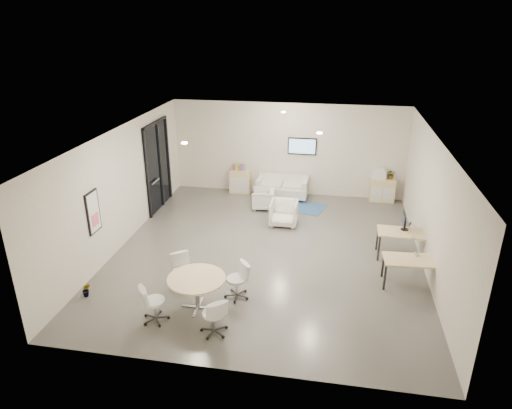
{
  "coord_description": "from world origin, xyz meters",
  "views": [
    {
      "loc": [
        1.58,
        -10.73,
        5.87
      ],
      "look_at": [
        -0.38,
        0.4,
        1.19
      ],
      "focal_mm": 32.0,
      "sensor_mm": 36.0,
      "label": 1
    }
  ],
  "objects_px": {
    "armchair_left": "(263,198)",
    "desk_rear": "(405,235)",
    "round_table": "(197,281)",
    "sideboard_right": "(382,190)",
    "sideboard_left": "(240,181)",
    "desk_front": "(413,262)",
    "loveseat": "(283,188)",
    "armchair_right": "(284,212)"
  },
  "relations": [
    {
      "from": "armchair_right",
      "to": "desk_rear",
      "type": "xyz_separation_m",
      "value": [
        3.31,
        -1.46,
        0.24
      ]
    },
    {
      "from": "sideboard_left",
      "to": "armchair_left",
      "type": "relative_size",
      "value": 1.15
    },
    {
      "from": "armchair_right",
      "to": "armchair_left",
      "type": "bearing_deg",
      "value": 125.48
    },
    {
      "from": "sideboard_left",
      "to": "round_table",
      "type": "distance_m",
      "value": 7.09
    },
    {
      "from": "loveseat",
      "to": "sideboard_right",
      "type": "bearing_deg",
      "value": 5.17
    },
    {
      "from": "armchair_left",
      "to": "desk_rear",
      "type": "distance_m",
      "value": 4.89
    },
    {
      "from": "sideboard_left",
      "to": "round_table",
      "type": "height_order",
      "value": "sideboard_left"
    },
    {
      "from": "sideboard_right",
      "to": "desk_rear",
      "type": "height_order",
      "value": "sideboard_right"
    },
    {
      "from": "desk_rear",
      "to": "desk_front",
      "type": "bearing_deg",
      "value": -87.49
    },
    {
      "from": "desk_front",
      "to": "sideboard_left",
      "type": "bearing_deg",
      "value": 130.67
    },
    {
      "from": "loveseat",
      "to": "armchair_left",
      "type": "relative_size",
      "value": 2.45
    },
    {
      "from": "sideboard_left",
      "to": "armchair_right",
      "type": "xyz_separation_m",
      "value": [
        1.86,
        -2.47,
        0.0
      ]
    },
    {
      "from": "sideboard_right",
      "to": "desk_rear",
      "type": "relative_size",
      "value": 0.59
    },
    {
      "from": "armchair_left",
      "to": "round_table",
      "type": "relative_size",
      "value": 0.58
    },
    {
      "from": "loveseat",
      "to": "desk_front",
      "type": "distance_m",
      "value": 6.28
    },
    {
      "from": "armchair_left",
      "to": "desk_front",
      "type": "height_order",
      "value": "armchair_left"
    },
    {
      "from": "sideboard_right",
      "to": "sideboard_left",
      "type": "bearing_deg",
      "value": 179.89
    },
    {
      "from": "sideboard_left",
      "to": "armchair_right",
      "type": "distance_m",
      "value": 3.1
    },
    {
      "from": "sideboard_right",
      "to": "desk_rear",
      "type": "xyz_separation_m",
      "value": [
        0.25,
        -3.93,
        0.24
      ]
    },
    {
      "from": "sideboard_right",
      "to": "round_table",
      "type": "bearing_deg",
      "value": -121.86
    },
    {
      "from": "round_table",
      "to": "armchair_right",
      "type": "bearing_deg",
      "value": 74.0
    },
    {
      "from": "armchair_left",
      "to": "desk_front",
      "type": "bearing_deg",
      "value": 40.8
    },
    {
      "from": "sideboard_left",
      "to": "desk_rear",
      "type": "height_order",
      "value": "sideboard_left"
    },
    {
      "from": "round_table",
      "to": "sideboard_right",
      "type": "bearing_deg",
      "value": 58.14
    },
    {
      "from": "round_table",
      "to": "sideboard_left",
      "type": "bearing_deg",
      "value": 94.4
    },
    {
      "from": "armchair_right",
      "to": "round_table",
      "type": "relative_size",
      "value": 0.66
    },
    {
      "from": "loveseat",
      "to": "desk_front",
      "type": "relative_size",
      "value": 1.28
    },
    {
      "from": "loveseat",
      "to": "desk_front",
      "type": "xyz_separation_m",
      "value": [
        3.64,
        -5.11,
        0.27
      ]
    },
    {
      "from": "sideboard_right",
      "to": "desk_front",
      "type": "distance_m",
      "value": 5.33
    },
    {
      "from": "sideboard_right",
      "to": "armchair_left",
      "type": "relative_size",
      "value": 1.15
    },
    {
      "from": "sideboard_left",
      "to": "armchair_left",
      "type": "bearing_deg",
      "value": -51.72
    },
    {
      "from": "armchair_left",
      "to": "desk_rear",
      "type": "xyz_separation_m",
      "value": [
        4.13,
        -2.61,
        0.29
      ]
    },
    {
      "from": "sideboard_right",
      "to": "round_table",
      "type": "height_order",
      "value": "sideboard_right"
    },
    {
      "from": "desk_rear",
      "to": "round_table",
      "type": "distance_m",
      "value": 5.59
    },
    {
      "from": "armchair_right",
      "to": "round_table",
      "type": "height_order",
      "value": "armchair_right"
    },
    {
      "from": "armchair_left",
      "to": "round_table",
      "type": "distance_m",
      "value": 5.77
    },
    {
      "from": "sideboard_left",
      "to": "sideboard_right",
      "type": "bearing_deg",
      "value": -0.11
    },
    {
      "from": "round_table",
      "to": "desk_rear",
      "type": "bearing_deg",
      "value": 34.05
    },
    {
      "from": "loveseat",
      "to": "desk_rear",
      "type": "xyz_separation_m",
      "value": [
        3.62,
        -3.72,
        0.3
      ]
    },
    {
      "from": "sideboard_right",
      "to": "loveseat",
      "type": "relative_size",
      "value": 0.47
    },
    {
      "from": "loveseat",
      "to": "armchair_left",
      "type": "bearing_deg",
      "value": -112.98
    },
    {
      "from": "sideboard_right",
      "to": "round_table",
      "type": "distance_m",
      "value": 8.31
    }
  ]
}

